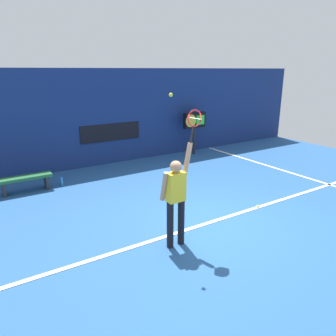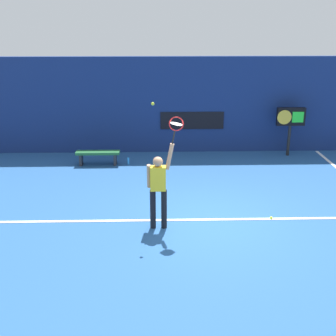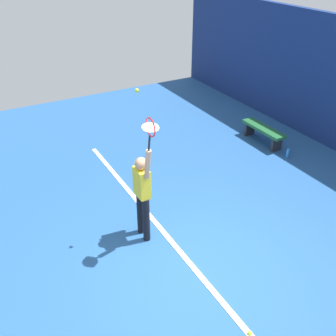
# 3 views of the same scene
# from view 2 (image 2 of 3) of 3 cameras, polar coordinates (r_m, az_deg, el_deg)

# --- Properties ---
(ground_plane) EXTENTS (18.00, 18.00, 0.00)m
(ground_plane) POSITION_cam_2_polar(r_m,az_deg,el_deg) (10.58, 5.39, -6.68)
(ground_plane) COLOR #23518C
(back_wall) EXTENTS (18.00, 0.20, 3.30)m
(back_wall) POSITION_cam_2_polar(r_m,az_deg,el_deg) (15.48, 3.11, 8.08)
(back_wall) COLOR navy
(back_wall) RESTS_ON ground_plane
(sponsor_banner_center) EXTENTS (2.20, 0.03, 0.60)m
(sponsor_banner_center) POSITION_cam_2_polar(r_m,az_deg,el_deg) (15.47, 3.11, 6.12)
(sponsor_banner_center) COLOR black
(court_baseline) EXTENTS (10.00, 0.10, 0.01)m
(court_baseline) POSITION_cam_2_polar(r_m,az_deg,el_deg) (10.59, 5.39, -6.63)
(court_baseline) COLOR white
(court_baseline) RESTS_ON ground_plane
(tennis_player) EXTENTS (0.60, 0.31, 1.99)m
(tennis_player) POSITION_cam_2_polar(r_m,az_deg,el_deg) (9.78, -1.26, -2.35)
(tennis_player) COLOR black
(tennis_player) RESTS_ON ground_plane
(tennis_racket) EXTENTS (0.37, 0.27, 0.62)m
(tennis_racket) POSITION_cam_2_polar(r_m,az_deg,el_deg) (9.38, 1.04, 5.50)
(tennis_racket) COLOR black
(tennis_ball) EXTENTS (0.07, 0.07, 0.07)m
(tennis_ball) POSITION_cam_2_polar(r_m,az_deg,el_deg) (9.29, -1.97, 8.26)
(tennis_ball) COLOR #CCE033
(scoreboard_clock) EXTENTS (0.96, 0.20, 1.66)m
(scoreboard_clock) POSITION_cam_2_polar(r_m,az_deg,el_deg) (15.56, 15.50, 6.13)
(scoreboard_clock) COLOR black
(scoreboard_clock) RESTS_ON ground_plane
(court_bench) EXTENTS (1.40, 0.36, 0.45)m
(court_bench) POSITION_cam_2_polar(r_m,az_deg,el_deg) (14.44, -9.01, 1.70)
(court_bench) COLOR #1E592D
(court_bench) RESTS_ON ground_plane
(water_bottle) EXTENTS (0.07, 0.07, 0.24)m
(water_bottle) POSITION_cam_2_polar(r_m,az_deg,el_deg) (14.41, -5.12, 0.92)
(water_bottle) COLOR #338CD8
(water_bottle) RESTS_ON ground_plane
(spare_ball) EXTENTS (0.07, 0.07, 0.07)m
(spare_ball) POSITION_cam_2_polar(r_m,az_deg,el_deg) (10.85, 13.14, -6.25)
(spare_ball) COLOR #CCE033
(spare_ball) RESTS_ON ground_plane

